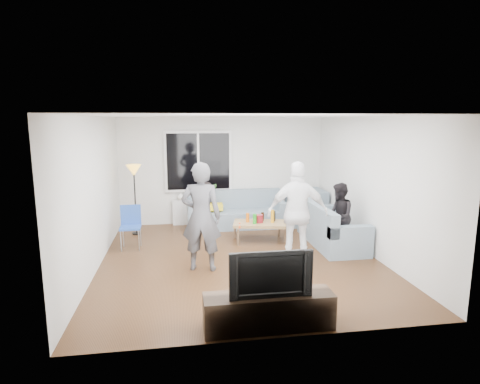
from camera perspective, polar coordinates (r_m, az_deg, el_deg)
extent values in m
cube|color=#56351C|center=(7.44, -0.05, -9.74)|extent=(5.00, 5.50, 0.04)
cube|color=white|center=(7.00, -0.06, 11.03)|extent=(5.00, 5.50, 0.04)
cube|color=silver|center=(9.82, -2.52, 3.08)|extent=(5.00, 0.04, 2.60)
cube|color=silver|center=(4.45, 5.40, -5.78)|extent=(5.00, 0.04, 2.60)
cube|color=silver|center=(7.17, -20.38, -0.24)|extent=(0.04, 5.50, 2.60)
cube|color=silver|center=(7.88, 18.36, 0.78)|extent=(0.04, 5.50, 2.60)
cube|color=white|center=(9.66, -6.03, 4.41)|extent=(1.62, 0.06, 1.47)
cube|color=black|center=(9.62, -6.01, 4.38)|extent=(1.50, 0.02, 1.35)
cube|color=white|center=(9.61, -6.01, 4.38)|extent=(0.05, 0.03, 1.35)
cube|color=silver|center=(9.83, -5.88, -2.83)|extent=(1.30, 0.12, 0.62)
imported|color=#3C712D|center=(9.72, -3.96, 0.09)|extent=(0.23, 0.20, 0.39)
imported|color=white|center=(9.71, -8.51, -0.64)|extent=(0.22, 0.22, 0.18)
cube|color=slate|center=(9.91, 9.50, -2.12)|extent=(0.85, 0.85, 0.85)
cube|color=yellow|center=(9.42, -3.68, -2.12)|extent=(0.39, 0.33, 0.14)
cube|color=maroon|center=(9.48, -4.58, -2.05)|extent=(0.42, 0.38, 0.13)
cube|color=#987D49|center=(8.47, 2.85, -5.69)|extent=(1.20, 0.82, 0.40)
cylinder|color=maroon|center=(8.38, 2.76, -3.85)|extent=(0.17, 0.17, 0.17)
imported|color=#444449|center=(6.71, -5.60, -3.57)|extent=(0.76, 0.58, 1.86)
imported|color=white|center=(7.10, 8.31, -2.99)|extent=(1.13, 0.62, 1.83)
imported|color=black|center=(8.04, 14.03, -3.44)|extent=(0.64, 0.75, 1.33)
imported|color=black|center=(9.44, -4.91, -1.85)|extent=(0.74, 0.47, 1.10)
cube|color=#332419|center=(5.09, 4.15, -16.73)|extent=(1.60, 0.40, 0.44)
imported|color=black|center=(4.88, 4.23, -11.38)|extent=(1.01, 0.13, 0.58)
cylinder|color=orange|center=(8.39, 4.69, -3.50)|extent=(0.07, 0.07, 0.27)
cylinder|color=#D85D0C|center=(8.40, 1.11, -3.71)|extent=(0.07, 0.07, 0.19)
cylinder|color=black|center=(8.53, 3.26, -3.55)|extent=(0.07, 0.07, 0.18)
cylinder|color=black|center=(8.53, 4.91, -3.45)|extent=(0.07, 0.07, 0.22)
cylinder|color=#1B951D|center=(8.28, 2.12, -3.89)|extent=(0.08, 0.08, 0.21)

